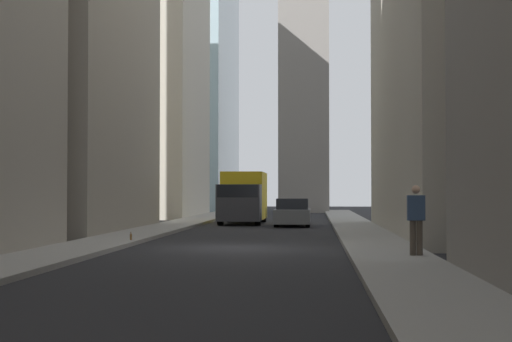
{
  "coord_description": "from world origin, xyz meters",
  "views": [
    {
      "loc": [
        -24.3,
        -2.47,
        1.78
      ],
      "look_at": [
        17.16,
        0.61,
        2.87
      ],
      "focal_mm": 54.51,
      "sensor_mm": 36.0,
      "label": 1
    }
  ],
  "objects_px": {
    "hatchback_grey": "(293,213)",
    "pedestrian": "(416,217)",
    "delivery_truck": "(243,197)",
    "discarded_bottle": "(131,237)"
  },
  "relations": [
    {
      "from": "delivery_truck",
      "to": "discarded_bottle",
      "type": "height_order",
      "value": "delivery_truck"
    },
    {
      "from": "pedestrian",
      "to": "discarded_bottle",
      "type": "distance_m",
      "value": 10.44
    },
    {
      "from": "hatchback_grey",
      "to": "discarded_bottle",
      "type": "distance_m",
      "value": 14.75
    },
    {
      "from": "delivery_truck",
      "to": "pedestrian",
      "type": "relative_size",
      "value": 3.59
    },
    {
      "from": "delivery_truck",
      "to": "pedestrian",
      "type": "height_order",
      "value": "delivery_truck"
    },
    {
      "from": "hatchback_grey",
      "to": "pedestrian",
      "type": "xyz_separation_m",
      "value": [
        -19.45,
        -3.69,
        0.46
      ]
    },
    {
      "from": "delivery_truck",
      "to": "hatchback_grey",
      "type": "height_order",
      "value": "delivery_truck"
    },
    {
      "from": "hatchback_grey",
      "to": "pedestrian",
      "type": "relative_size",
      "value": 2.39
    },
    {
      "from": "hatchback_grey",
      "to": "discarded_bottle",
      "type": "relative_size",
      "value": 15.93
    },
    {
      "from": "delivery_truck",
      "to": "hatchback_grey",
      "type": "distance_m",
      "value": 4.12
    }
  ]
}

